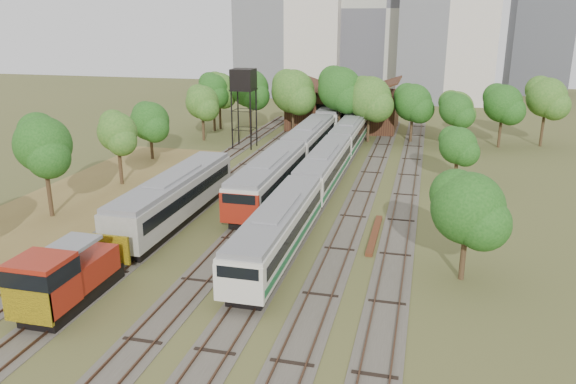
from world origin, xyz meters
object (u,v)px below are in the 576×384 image
(railcar_red_set, at_px, (292,157))
(railcar_green_set, at_px, (324,169))
(water_tower, at_px, (243,82))
(shunter_locomotive, at_px, (63,279))

(railcar_red_set, bearing_deg, railcar_green_set, -37.92)
(railcar_red_set, xyz_separation_m, water_tower, (-9.34, 12.30, 6.37))
(railcar_red_set, xyz_separation_m, shunter_locomotive, (-6.00, -30.71, -0.22))
(water_tower, bearing_deg, railcar_red_set, -52.78)
(railcar_red_set, height_order, railcar_green_set, railcar_red_set)
(railcar_red_set, relative_size, railcar_green_set, 0.66)
(shunter_locomotive, height_order, water_tower, water_tower)
(railcar_red_set, height_order, shunter_locomotive, railcar_red_set)
(shunter_locomotive, bearing_deg, water_tower, 94.44)
(railcar_red_set, distance_m, railcar_green_set, 5.07)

